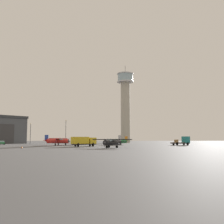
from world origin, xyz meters
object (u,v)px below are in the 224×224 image
at_px(control_tower, 125,102).
at_px(truck_flatbed_teal, 183,141).
at_px(light_post_west, 66,130).
at_px(airplane_black, 113,142).
at_px(truck_box_yellow, 83,141).
at_px(airplane_green, 119,141).
at_px(traffic_cone_near_left, 22,147).
at_px(car_green, 2,142).
at_px(light_post_north, 30,131).
at_px(airplane_red, 57,140).

relative_size(control_tower, truck_flatbed_teal, 6.28).
bearing_deg(light_post_west, airplane_black, -73.11).
bearing_deg(truck_box_yellow, airplane_black, -80.11).
xyz_separation_m(airplane_green, traffic_cone_near_left, (-23.73, -28.79, -1.05)).
bearing_deg(car_green, traffic_cone_near_left, -177.36).
distance_m(light_post_west, light_post_north, 14.83).
relative_size(airplane_green, airplane_black, 1.04).
xyz_separation_m(airplane_red, airplane_black, (15.43, -23.22, -0.18)).
xyz_separation_m(truck_flatbed_teal, car_green, (-60.76, 12.88, -0.59)).
height_order(truck_flatbed_teal, truck_box_yellow, truck_flatbed_teal).
xyz_separation_m(truck_flatbed_teal, light_post_north, (-52.77, 20.85, 3.52)).
bearing_deg(truck_box_yellow, light_post_west, 79.93).
relative_size(truck_flatbed_teal, light_post_north, 0.79).
relative_size(control_tower, light_post_west, 4.02).
xyz_separation_m(airplane_red, car_green, (-21.06, 13.29, -0.78)).
bearing_deg(airplane_black, light_post_north, -111.39).
xyz_separation_m(control_tower, airplane_red, (-27.37, -51.63, -19.41)).
distance_m(control_tower, light_post_north, 53.07).
height_order(truck_box_yellow, light_post_west, light_post_west).
height_order(airplane_black, light_post_west, light_post_west).
bearing_deg(truck_flatbed_teal, control_tower, 88.62).
relative_size(control_tower, traffic_cone_near_left, 67.64).
distance_m(airplane_red, traffic_cone_near_left, 24.87).
xyz_separation_m(car_green, light_post_north, (7.98, 7.97, 4.11)).
bearing_deg(truck_flatbed_teal, car_green, 153.12).
height_order(truck_box_yellow, light_post_north, light_post_north).
relative_size(car_green, light_post_west, 0.47).
xyz_separation_m(car_green, traffic_cone_near_left, (16.74, -37.75, -0.45)).
height_order(truck_flatbed_teal, traffic_cone_near_left, truck_flatbed_teal).
relative_size(airplane_red, traffic_cone_near_left, 18.66).
height_order(airplane_red, truck_box_yellow, airplane_red).
distance_m(car_green, light_post_north, 12.00).
bearing_deg(car_green, airplane_red, -143.52).
bearing_deg(truck_flatbed_teal, truck_box_yellow, -173.24).
bearing_deg(airplane_black, control_tower, -153.11).
bearing_deg(airplane_black, truck_flatbed_teal, 170.19).
distance_m(airplane_red, truck_box_yellow, 14.67).
bearing_deg(traffic_cone_near_left, truck_flatbed_teal, 29.46).
distance_m(airplane_green, car_green, 41.45).
distance_m(airplane_red, car_green, 24.92).
height_order(airplane_black, truck_flatbed_teal, airplane_black).
bearing_deg(light_post_north, car_green, -135.06).
bearing_deg(control_tower, airplane_red, -117.93).
xyz_separation_m(airplane_red, truck_box_yellow, (8.41, -12.03, -0.03)).
distance_m(airplane_green, airplane_red, 19.88).
relative_size(light_post_west, light_post_north, 1.23).
distance_m(truck_box_yellow, car_green, 38.86).
bearing_deg(airplane_black, traffic_cone_near_left, -50.45).
relative_size(truck_flatbed_teal, car_green, 1.37).
relative_size(airplane_red, light_post_west, 1.11).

